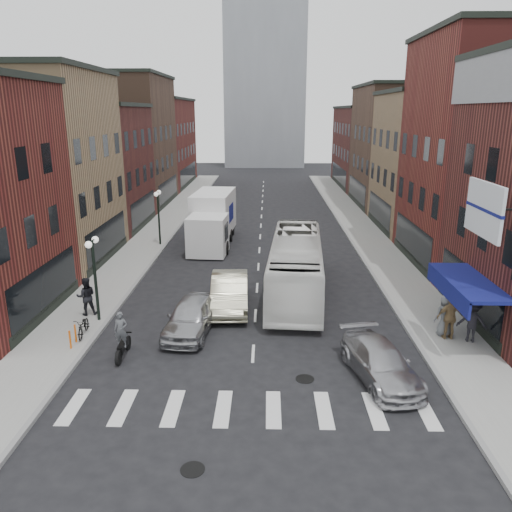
% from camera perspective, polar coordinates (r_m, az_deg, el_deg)
% --- Properties ---
extents(ground, '(160.00, 160.00, 0.00)m').
position_cam_1_polar(ground, '(20.17, -0.42, -12.39)').
color(ground, black).
rests_on(ground, ground).
extents(sidewalk_left, '(3.00, 74.00, 0.15)m').
position_cam_1_polar(sidewalk_left, '(41.82, -11.23, 2.67)').
color(sidewalk_left, gray).
rests_on(sidewalk_left, ground).
extents(sidewalk_right, '(3.00, 74.00, 0.15)m').
position_cam_1_polar(sidewalk_right, '(41.60, 12.31, 2.54)').
color(sidewalk_right, gray).
rests_on(sidewalk_right, ground).
extents(curb_left, '(0.20, 74.00, 0.16)m').
position_cam_1_polar(curb_left, '(41.54, -9.21, 2.58)').
color(curb_left, gray).
rests_on(curb_left, ground).
extents(curb_right, '(0.20, 74.00, 0.16)m').
position_cam_1_polar(curb_right, '(41.36, 10.26, 2.46)').
color(curb_right, gray).
rests_on(curb_right, ground).
extents(crosswalk_stripes, '(12.00, 2.20, 0.01)m').
position_cam_1_polar(crosswalk_stripes, '(17.59, -0.72, -17.08)').
color(crosswalk_stripes, silver).
rests_on(crosswalk_stripes, ground).
extents(bldg_left_mid_a, '(10.30, 10.20, 12.30)m').
position_cam_1_polar(bldg_left_mid_a, '(35.47, -25.02, 9.06)').
color(bldg_left_mid_a, '#A28059').
rests_on(bldg_left_mid_a, ground).
extents(bldg_left_mid_b, '(10.30, 10.20, 10.30)m').
position_cam_1_polar(bldg_left_mid_b, '(44.72, -19.31, 9.56)').
color(bldg_left_mid_b, '#4B1D1A').
rests_on(bldg_left_mid_b, ground).
extents(bldg_left_far_a, '(10.30, 12.20, 13.30)m').
position_cam_1_polar(bldg_left_far_a, '(55.02, -15.48, 12.53)').
color(bldg_left_far_a, '#4E3427').
rests_on(bldg_left_far_a, ground).
extents(bldg_left_far_b, '(10.30, 16.20, 11.30)m').
position_cam_1_polar(bldg_left_far_b, '(68.60, -12.08, 12.54)').
color(bldg_left_far_b, maroon).
rests_on(bldg_left_far_b, ground).
extents(bldg_right_mid_a, '(10.30, 10.20, 14.30)m').
position_cam_1_polar(bldg_right_mid_a, '(34.92, 26.22, 10.49)').
color(bldg_right_mid_a, maroon).
rests_on(bldg_right_mid_a, ground).
extents(bldg_right_mid_b, '(10.30, 10.20, 11.30)m').
position_cam_1_polar(bldg_right_mid_b, '(44.31, 20.66, 10.02)').
color(bldg_right_mid_b, '#A28059').
rests_on(bldg_right_mid_b, ground).
extents(bldg_right_far_a, '(10.30, 12.20, 12.30)m').
position_cam_1_polar(bldg_right_far_a, '(54.75, 16.98, 11.88)').
color(bldg_right_far_a, '#4E3427').
rests_on(bldg_right_far_a, ground).
extents(bldg_right_far_b, '(10.30, 16.20, 10.30)m').
position_cam_1_polar(bldg_right_far_b, '(68.39, 13.81, 12.00)').
color(bldg_right_far_b, '#4B1D1A').
rests_on(bldg_right_far_b, ground).
extents(awning_blue, '(1.80, 5.00, 0.78)m').
position_cam_1_polar(awning_blue, '(22.96, 22.66, -2.90)').
color(awning_blue, navy).
rests_on(awning_blue, ground).
extents(billboard_sign, '(1.52, 3.00, 3.70)m').
position_cam_1_polar(billboard_sign, '(20.20, 24.82, 4.67)').
color(billboard_sign, black).
rests_on(billboard_sign, ground).
extents(distant_tower, '(14.00, 14.00, 50.00)m').
position_cam_1_polar(distant_tower, '(96.91, 1.07, 25.34)').
color(distant_tower, '#9399A0').
rests_on(distant_tower, ground).
extents(streetlamp_near, '(0.32, 1.22, 4.11)m').
position_cam_1_polar(streetlamp_near, '(24.07, -18.03, -0.87)').
color(streetlamp_near, black).
rests_on(streetlamp_near, ground).
extents(streetlamp_far, '(0.32, 1.22, 4.11)m').
position_cam_1_polar(streetlamp_far, '(37.18, -11.11, 5.47)').
color(streetlamp_far, black).
rests_on(streetlamp_far, ground).
extents(bike_rack, '(0.08, 0.68, 0.80)m').
position_cam_1_polar(bike_rack, '(22.59, -20.20, -8.63)').
color(bike_rack, '#D8590C').
rests_on(bike_rack, sidewalk_left).
extents(box_truck, '(3.07, 8.90, 3.81)m').
position_cam_1_polar(box_truck, '(37.24, -5.03, 4.11)').
color(box_truck, white).
rests_on(box_truck, ground).
extents(motorcycle_rider, '(0.56, 1.95, 1.99)m').
position_cam_1_polar(motorcycle_rider, '(21.05, -15.10, -8.87)').
color(motorcycle_rider, black).
rests_on(motorcycle_rider, ground).
extents(transit_bus, '(3.49, 11.59, 3.18)m').
position_cam_1_polar(transit_bus, '(27.23, 4.58, -1.06)').
color(transit_bus, white).
rests_on(transit_bus, ground).
extents(sedan_left_near, '(2.36, 4.79, 1.57)m').
position_cam_1_polar(sedan_left_near, '(22.77, -7.44, -6.85)').
color(sedan_left_near, '#A6A7AB').
rests_on(sedan_left_near, ground).
extents(sedan_left_far, '(2.07, 5.30, 1.72)m').
position_cam_1_polar(sedan_left_far, '(25.34, -3.03, -4.11)').
color(sedan_left_far, '#BAB596').
rests_on(sedan_left_far, ground).
extents(curb_car, '(2.85, 4.93, 1.34)m').
position_cam_1_polar(curb_car, '(19.50, 14.06, -11.75)').
color(curb_car, '#A8A8AC').
rests_on(curb_car, ground).
extents(parked_bicycle, '(0.75, 1.70, 0.86)m').
position_cam_1_polar(parked_bicycle, '(23.38, -19.11, -7.57)').
color(parked_bicycle, black).
rests_on(parked_bicycle, sidewalk_left).
extents(ped_left_solo, '(1.04, 0.80, 1.88)m').
position_cam_1_polar(ped_left_solo, '(25.42, -18.83, -4.38)').
color(ped_left_solo, black).
rests_on(ped_left_solo, sidewalk_left).
extents(ped_right_a, '(1.32, 0.92, 1.86)m').
position_cam_1_polar(ped_right_a, '(23.27, 23.47, -6.82)').
color(ped_right_a, black).
rests_on(ped_right_a, sidewalk_right).
extents(ped_right_b, '(1.16, 0.59, 1.98)m').
position_cam_1_polar(ped_right_b, '(23.15, 21.33, -6.54)').
color(ped_right_b, olive).
rests_on(ped_right_b, sidewalk_right).
extents(ped_right_c, '(1.00, 0.74, 1.88)m').
position_cam_1_polar(ped_right_c, '(23.42, 20.81, -6.35)').
color(ped_right_c, '#585B5F').
rests_on(ped_right_c, sidewalk_right).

